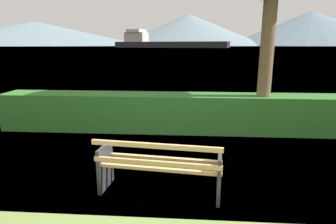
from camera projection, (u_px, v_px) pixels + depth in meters
ground_plane at (160, 191)px, 4.20m from camera, size 1400.00×1400.00×0.00m
water_surface at (188, 47)px, 304.24m from camera, size 620.00×620.00×0.00m
park_bench at (159, 167)px, 4.04m from camera, size 1.83×0.77×0.87m
hedge_row at (172, 112)px, 7.12m from camera, size 8.62×0.86×0.93m
cargo_ship_large at (162, 42)px, 202.85m from camera, size 83.11×35.51×12.96m
distant_hills at (156, 31)px, 522.27m from camera, size 869.51×419.09×60.37m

